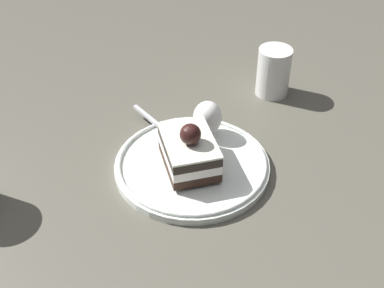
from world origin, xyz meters
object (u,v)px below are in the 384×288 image
at_px(whipped_cream_dollop, 209,118).
at_px(drink_glass_near, 275,75).
at_px(cake_slice, 189,151).
at_px(fork, 157,124).
at_px(dessert_plate, 192,165).

relative_size(whipped_cream_dollop, drink_glass_near, 0.62).
bearing_deg(whipped_cream_dollop, drink_glass_near, 179.49).
height_order(cake_slice, drink_glass_near, cake_slice).
distance_m(cake_slice, fork, 0.11).
bearing_deg(drink_glass_near, whipped_cream_dollop, -0.51).
distance_m(cake_slice, drink_glass_near, 0.25).
height_order(fork, drink_glass_near, drink_glass_near).
bearing_deg(fork, whipped_cream_dollop, 119.65).
bearing_deg(dessert_plate, drink_glass_near, -174.53).
bearing_deg(cake_slice, whipped_cream_dollop, -160.01).
xyz_separation_m(dessert_plate, whipped_cream_dollop, (-0.07, -0.02, 0.03)).
relative_size(fork, drink_glass_near, 1.38).
relative_size(cake_slice, fork, 1.02).
bearing_deg(cake_slice, dessert_plate, -162.55).
relative_size(dessert_plate, fork, 1.91).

